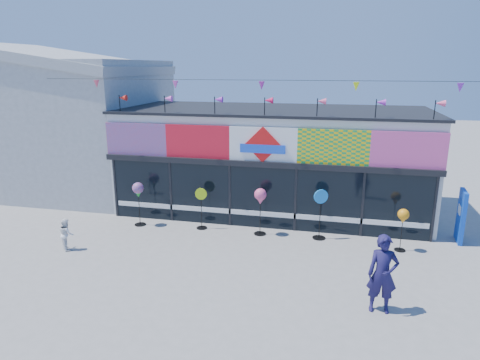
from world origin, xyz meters
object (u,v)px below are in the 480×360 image
(blue_sign, at_px, (461,216))
(adult_man, at_px, (383,274))
(spinner_4, at_px, (403,217))
(spinner_2, at_px, (260,198))
(spinner_1, at_px, (201,207))
(spinner_3, at_px, (320,213))
(spinner_0, at_px, (138,191))
(child, at_px, (66,234))

(blue_sign, distance_m, adult_man, 5.86)
(adult_man, bearing_deg, blue_sign, 57.70)
(spinner_4, distance_m, adult_man, 3.93)
(blue_sign, bearing_deg, spinner_2, -167.70)
(spinner_1, bearing_deg, spinner_3, -0.05)
(spinner_0, distance_m, spinner_4, 9.17)
(child, bearing_deg, blue_sign, -120.38)
(blue_sign, relative_size, spinner_4, 1.27)
(spinner_3, bearing_deg, spinner_0, -178.43)
(adult_man, height_order, child, adult_man)
(spinner_2, relative_size, spinner_3, 0.96)
(spinner_0, height_order, child, spinner_0)
(spinner_3, height_order, child, spinner_3)
(blue_sign, height_order, spinner_3, blue_sign)
(spinner_0, distance_m, spinner_2, 4.53)
(spinner_1, relative_size, child, 1.47)
(spinner_3, height_order, spinner_4, spinner_3)
(blue_sign, bearing_deg, adult_man, -115.59)
(adult_man, bearing_deg, spinner_0, 151.72)
(spinner_1, xyz_separation_m, spinner_4, (6.82, -0.44, 0.32))
(spinner_0, relative_size, spinner_2, 0.98)
(spinner_1, distance_m, child, 4.58)
(spinner_2, bearing_deg, spinner_0, -178.72)
(spinner_2, xyz_separation_m, adult_man, (3.70, -4.17, -0.37))
(blue_sign, bearing_deg, child, -159.56)
(blue_sign, relative_size, child, 1.72)
(blue_sign, xyz_separation_m, spinner_4, (-2.02, -1.24, 0.23))
(spinner_3, distance_m, child, 8.37)
(spinner_2, bearing_deg, blue_sign, 7.53)
(spinner_0, height_order, spinner_2, spinner_2)
(spinner_3, bearing_deg, child, -161.08)
(adult_man, bearing_deg, spinner_3, 109.24)
(spinner_4, bearing_deg, blue_sign, 31.61)
(spinner_1, height_order, spinner_2, spinner_2)
(adult_man, distance_m, child, 9.69)
(spinner_2, bearing_deg, spinner_3, 2.21)
(spinner_2, bearing_deg, child, -155.80)
(spinner_2, bearing_deg, spinner_4, -4.45)
(spinner_0, distance_m, child, 2.97)
(blue_sign, distance_m, spinner_1, 8.87)
(spinner_1, bearing_deg, spinner_4, -3.72)
(spinner_2, height_order, spinner_3, spinner_3)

